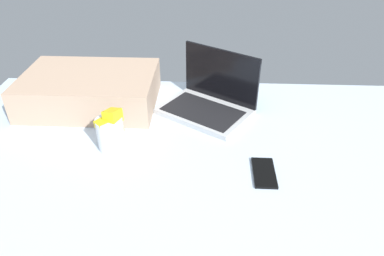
% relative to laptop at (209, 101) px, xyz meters
% --- Properties ---
extents(bed_mattress, '(1.80, 1.40, 0.18)m').
position_rel_laptop_xyz_m(bed_mattress, '(-0.04, -0.44, -0.13)').
color(bed_mattress, silver).
rests_on(bed_mattress, ground).
extents(laptop, '(0.40, 0.37, 0.23)m').
position_rel_laptop_xyz_m(laptop, '(0.00, 0.00, 0.00)').
color(laptop, '#B7BABC').
rests_on(laptop, bed_mattress).
extents(snack_cup, '(0.09, 0.09, 0.15)m').
position_rel_laptop_xyz_m(snack_cup, '(-0.33, -0.26, 0.02)').
color(snack_cup, silver).
rests_on(snack_cup, bed_mattress).
extents(cell_phone, '(0.07, 0.14, 0.01)m').
position_rel_laptop_xyz_m(cell_phone, '(0.17, -0.38, -0.04)').
color(cell_phone, black).
rests_on(cell_phone, bed_mattress).
extents(pillow, '(0.52, 0.36, 0.13)m').
position_rel_laptop_xyz_m(pillow, '(-0.48, 0.04, 0.02)').
color(pillow, tan).
rests_on(pillow, bed_mattress).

